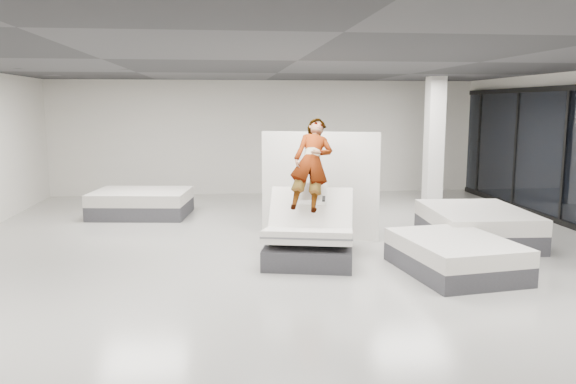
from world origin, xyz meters
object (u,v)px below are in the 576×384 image
object	(u,v)px
person	(312,182)
divider_panel	(320,186)
hero_bed	(310,238)
remote	(324,199)
flat_bed_left_far	(142,203)
flat_bed_right_far	(476,225)
column	(434,142)
flat_bed_right_near	(455,256)

from	to	relation	value
person	divider_panel	world-z (taller)	divider_panel
hero_bed	person	xyz separation A→B (m)	(0.07, 0.33, 0.87)
person	divider_panel	size ratio (longest dim) A/B	0.78
remote	flat_bed_left_far	bearing A→B (deg)	142.89
divider_panel	flat_bed_right_far	world-z (taller)	divider_panel
hero_bed	flat_bed_right_far	world-z (taller)	hero_bed
hero_bed	divider_panel	xyz separation A→B (m)	(0.40, 1.41, 0.66)
hero_bed	remote	distance (m)	0.69
divider_panel	column	xyz separation A→B (m)	(3.40, 3.16, 0.59)
flat_bed_right_near	flat_bed_left_far	distance (m)	7.36
divider_panel	column	size ratio (longest dim) A/B	0.70
remote	divider_panel	distance (m)	1.49
remote	column	world-z (taller)	column
hero_bed	flat_bed_left_far	size ratio (longest dim) A/B	0.91
flat_bed_right_near	flat_bed_left_far	bearing A→B (deg)	136.57
person	flat_bed_right_near	size ratio (longest dim) A/B	0.83
hero_bed	column	xyz separation A→B (m)	(3.80, 4.57, 1.24)
flat_bed_right_far	flat_bed_left_far	distance (m)	7.28
remote	divider_panel	size ratio (longest dim) A/B	0.06
divider_panel	flat_bed_left_far	xyz separation A→B (m)	(-3.69, 2.65, -0.72)
flat_bed_right_far	column	xyz separation A→B (m)	(0.56, 3.74, 1.29)
remote	flat_bed_right_far	world-z (taller)	remote
hero_bed	flat_bed_left_far	world-z (taller)	hero_bed
remote	column	size ratio (longest dim) A/B	0.04
flat_bed_left_far	column	size ratio (longest dim) A/B	0.72
column	flat_bed_right_far	bearing A→B (deg)	-98.50
flat_bed_right_far	flat_bed_left_far	xyz separation A→B (m)	(-6.52, 3.23, -0.02)
hero_bed	flat_bed_left_far	distance (m)	5.22
flat_bed_right_near	flat_bed_left_far	size ratio (longest dim) A/B	0.92
person	flat_bed_left_far	distance (m)	5.11
flat_bed_right_near	divider_panel	bearing A→B (deg)	124.51
flat_bed_right_far	flat_bed_right_near	bearing A→B (deg)	-122.72
remote	column	distance (m)	5.89
hero_bed	person	distance (m)	0.93
hero_bed	remote	size ratio (longest dim) A/B	14.93
hero_bed	flat_bed_right_near	size ratio (longest dim) A/B	0.99
person	remote	size ratio (longest dim) A/B	12.47
remote	flat_bed_left_far	world-z (taller)	remote
divider_panel	column	world-z (taller)	column
hero_bed	column	world-z (taller)	column
person	flat_bed_right_near	world-z (taller)	person
divider_panel	flat_bed_right_far	size ratio (longest dim) A/B	0.95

